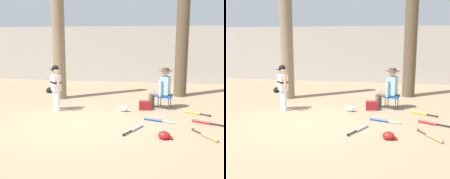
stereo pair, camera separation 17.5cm
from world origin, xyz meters
TOP-DOWN VIEW (x-y plane):
  - ground_plane at (0.00, 0.00)m, footprint 60.00×60.00m
  - concrete_back_wall at (0.00, 6.80)m, footprint 18.00×0.36m
  - tree_near_player at (-1.46, 2.74)m, footprint 0.67×0.67m
  - tree_behind_spectator at (2.62, 3.82)m, footprint 0.66×0.66m
  - young_ballplayer at (-1.02, 1.17)m, footprint 0.56×0.47m
  - folding_stool at (2.05, 1.90)m, footprint 0.49×0.49m
  - seated_spectator at (1.95, 1.92)m, footprint 0.68×0.54m
  - handbag_beside_stool at (1.49, 1.66)m, footprint 0.36×0.23m
  - bat_blue_youth at (1.80, 0.58)m, footprint 0.77×0.31m
  - bat_red_barrel at (2.96, 0.57)m, footprint 0.72×0.39m
  - bat_wood_tan at (2.88, -0.43)m, footprint 0.46×0.72m
  - bat_aluminum_silver at (1.36, -0.17)m, footprint 0.40×0.75m
  - bat_yellow_trainer at (2.84, 1.43)m, footprint 0.65×0.43m
  - batting_helmet_white at (0.90, 1.40)m, footprint 0.30×0.23m
  - batting_helmet_red at (1.99, -0.62)m, footprint 0.30×0.23m

SIDE VIEW (x-z plane):
  - ground_plane at x=0.00m, z-range 0.00..0.00m
  - bat_aluminum_silver at x=1.36m, z-range 0.00..0.07m
  - bat_blue_youth at x=1.80m, z-range 0.00..0.07m
  - bat_wood_tan at x=2.88m, z-range 0.00..0.07m
  - bat_yellow_trainer at x=2.84m, z-range 0.00..0.07m
  - bat_red_barrel at x=2.96m, z-range 0.00..0.07m
  - batting_helmet_red at x=1.99m, z-range -0.01..0.16m
  - batting_helmet_white at x=0.90m, z-range -0.01..0.16m
  - handbag_beside_stool at x=1.49m, z-range 0.00..0.26m
  - folding_stool at x=2.05m, z-range 0.16..0.57m
  - seated_spectator at x=1.95m, z-range 0.04..1.24m
  - young_ballplayer at x=-1.02m, z-range 0.09..1.40m
  - concrete_back_wall at x=0.00m, z-range 0.00..2.58m
  - tree_behind_spectator at x=2.62m, z-range -0.34..5.00m
  - tree_near_player at x=-1.46m, z-range -0.35..5.22m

